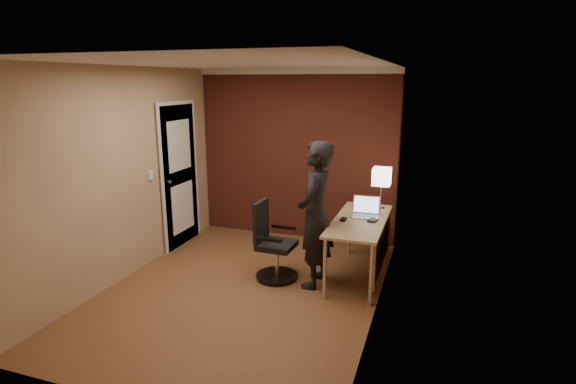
% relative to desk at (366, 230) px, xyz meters
% --- Properties ---
extents(room, '(4.00, 4.00, 4.00)m').
position_rel_desk_xyz_m(room, '(-1.53, 0.77, 0.77)').
color(room, brown).
rests_on(room, ground).
extents(desk, '(0.60, 1.50, 0.73)m').
position_rel_desk_xyz_m(desk, '(0.00, 0.00, 0.00)').
color(desk, tan).
rests_on(desk, ground).
extents(desk_lamp, '(0.22, 0.22, 0.54)m').
position_rel_desk_xyz_m(desk_lamp, '(0.09, 0.53, 0.55)').
color(desk_lamp, silver).
rests_on(desk_lamp, desk).
extents(laptop, '(0.34, 0.27, 0.23)m').
position_rel_desk_xyz_m(laptop, '(-0.04, 0.18, 0.19)').
color(laptop, silver).
rests_on(laptop, desk).
extents(mouse, '(0.07, 0.10, 0.03)m').
position_rel_desk_xyz_m(mouse, '(-0.25, -0.12, 0.14)').
color(mouse, black).
rests_on(mouse, desk).
extents(wallet, '(0.11, 0.13, 0.02)m').
position_rel_desk_xyz_m(wallet, '(0.08, -0.03, 0.14)').
color(wallet, black).
rests_on(wallet, desk).
extents(office_chair, '(0.51, 0.53, 0.93)m').
position_rel_desk_xyz_m(office_chair, '(-1.05, -0.37, -0.19)').
color(office_chair, black).
rests_on(office_chair, ground).
extents(person, '(0.43, 0.63, 1.69)m').
position_rel_desk_xyz_m(person, '(-0.52, -0.37, 0.24)').
color(person, black).
rests_on(person, ground).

